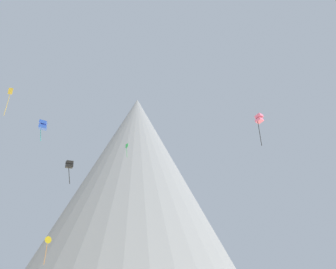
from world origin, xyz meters
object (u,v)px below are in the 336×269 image
at_px(kite_green_high, 127,147).
at_px(kite_rainbow_mid, 259,119).
at_px(kite_yellow_low, 48,241).
at_px(kite_gold_high, 9,95).
at_px(rock_massif, 136,198).
at_px(kite_blue_high, 43,125).
at_px(kite_black_mid, 69,165).

height_order(kite_green_high, kite_rainbow_mid, kite_green_high).
relative_size(kite_green_high, kite_yellow_low, 0.54).
bearing_deg(kite_gold_high, rock_massif, 116.21).
bearing_deg(rock_massif, kite_blue_high, -97.17).
bearing_deg(kite_yellow_low, rock_massif, -95.46).
xyz_separation_m(rock_massif, kite_green_high, (4.14, -51.97, 0.16)).
height_order(rock_massif, kite_blue_high, rock_massif).
distance_m(kite_black_mid, kite_blue_high, 19.74).
distance_m(kite_black_mid, kite_yellow_low, 33.90).
distance_m(kite_green_high, kite_blue_high, 20.03).
xyz_separation_m(kite_green_high, kite_yellow_low, (-15.41, 2.01, -18.83)).
bearing_deg(kite_blue_high, kite_green_high, -52.02).
relative_size(rock_massif, kite_yellow_low, 18.41).
bearing_deg(kite_black_mid, kite_rainbow_mid, 154.81).
relative_size(kite_gold_high, kite_rainbow_mid, 1.21).
distance_m(kite_green_high, kite_gold_high, 25.12).
bearing_deg(kite_yellow_low, kite_blue_high, 106.30).
xyz_separation_m(kite_black_mid, kite_blue_high, (-9.18, 13.46, 11.15)).
relative_size(kite_black_mid, kite_blue_high, 0.81).
relative_size(rock_massif, kite_black_mid, 32.24).
xyz_separation_m(kite_gold_high, kite_blue_high, (7.45, -1.51, -6.61)).
bearing_deg(kite_green_high, rock_massif, 11.73).
relative_size(kite_green_high, kite_gold_high, 0.53).
bearing_deg(kite_rainbow_mid, rock_massif, 60.62).
distance_m(rock_massif, kite_green_high, 52.13).
height_order(rock_massif, kite_green_high, rock_massif).
xyz_separation_m(kite_gold_high, kite_yellow_low, (4.66, 16.01, -24.49)).
bearing_deg(kite_black_mid, kite_blue_high, -83.74).
bearing_deg(kite_green_high, kite_black_mid, -179.61).
bearing_deg(kite_gold_high, kite_yellow_low, 113.56).
distance_m(kite_black_mid, kite_rainbow_mid, 26.93).
bearing_deg(rock_massif, kite_black_mid, -89.51).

